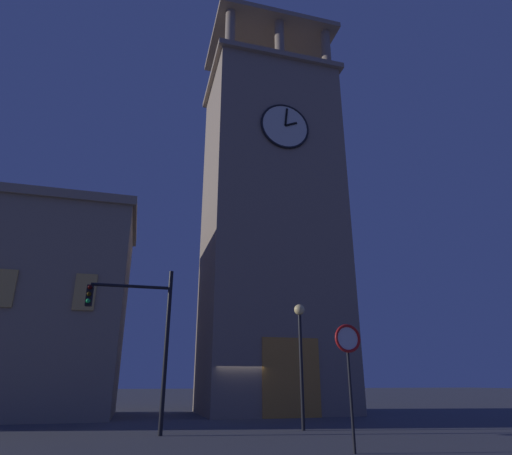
% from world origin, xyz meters
% --- Properties ---
extents(ground_plane, '(200.00, 200.00, 0.00)m').
position_xyz_m(ground_plane, '(0.00, 0.00, 0.00)').
color(ground_plane, '#4C4C51').
extents(clocktower, '(9.10, 7.37, 29.77)m').
position_xyz_m(clocktower, '(-2.75, -2.50, 12.07)').
color(clocktower, gray).
rests_on(clocktower, ground_plane).
extents(traffic_signal_near, '(3.07, 0.41, 5.80)m').
position_xyz_m(traffic_signal_near, '(5.17, 6.83, 3.71)').
color(traffic_signal_near, black).
rests_on(traffic_signal_near, ground_plane).
extents(street_lamp, '(0.44, 0.44, 4.81)m').
position_xyz_m(street_lamp, '(-1.15, 6.53, 3.38)').
color(street_lamp, black).
rests_on(street_lamp, ground_plane).
extents(no_horn_sign, '(0.78, 0.14, 3.28)m').
position_xyz_m(no_horn_sign, '(-0.41, 12.12, 2.59)').
color(no_horn_sign, black).
rests_on(no_horn_sign, ground_plane).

